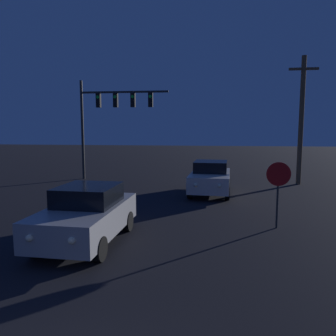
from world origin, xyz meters
TOP-DOWN VIEW (x-y plane):
  - car_near at (-1.68, 6.54)m, footprint 2.11×4.22m
  - car_far at (1.96, 14.23)m, footprint 2.19×4.25m
  - traffic_signal_mast at (-4.59, 18.26)m, footprint 5.79×0.30m
  - stop_sign at (4.18, 8.65)m, footprint 0.80×0.07m
  - utility_pole at (7.24, 17.83)m, footprint 1.66×0.28m

SIDE VIEW (x-z plane):
  - car_near at x=-1.68m, z-range 0.00..1.68m
  - car_far at x=1.96m, z-range 0.00..1.68m
  - stop_sign at x=4.18m, z-range 0.46..2.71m
  - utility_pole at x=7.24m, z-range 0.16..7.68m
  - traffic_signal_mast at x=-4.59m, z-range 1.31..7.73m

